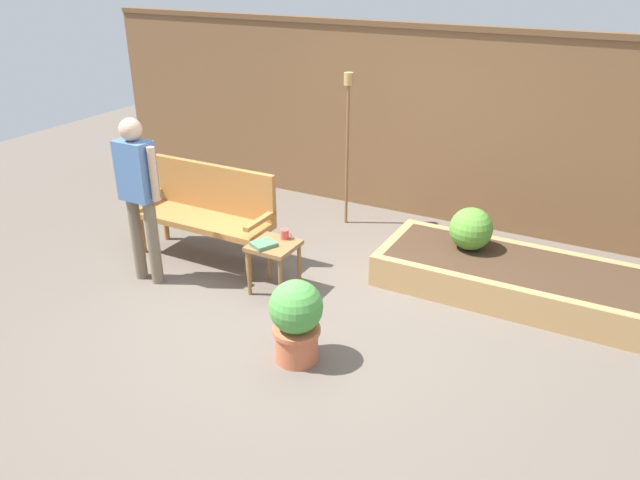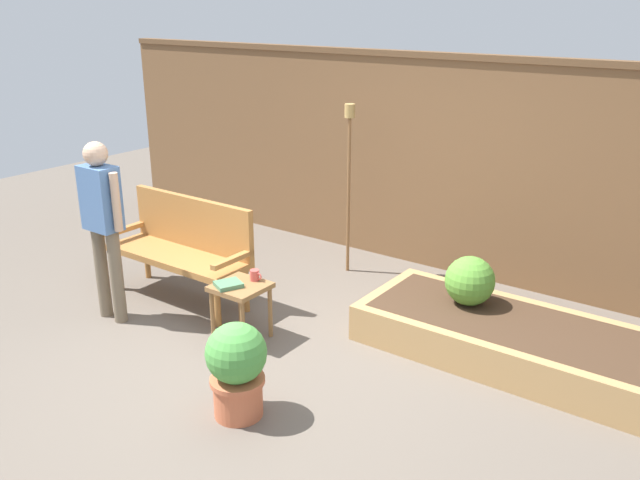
% 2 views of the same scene
% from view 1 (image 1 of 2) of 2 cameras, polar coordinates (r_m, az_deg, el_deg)
% --- Properties ---
extents(ground_plane, '(14.00, 14.00, 0.00)m').
position_cam_1_polar(ground_plane, '(5.37, -1.72, -6.76)').
color(ground_plane, '#60564C').
extents(fence_back, '(8.40, 0.14, 2.16)m').
position_cam_1_polar(fence_back, '(7.15, 8.78, 10.71)').
color(fence_back, brown).
rests_on(fence_back, ground_plane).
extents(garden_bench, '(1.44, 0.48, 0.94)m').
position_cam_1_polar(garden_bench, '(6.23, -10.38, 3.15)').
color(garden_bench, '#A87038').
rests_on(garden_bench, ground_plane).
extents(side_table, '(0.40, 0.40, 0.48)m').
position_cam_1_polar(side_table, '(5.53, -4.30, -1.12)').
color(side_table, olive).
rests_on(side_table, ground_plane).
extents(cup_on_table, '(0.11, 0.08, 0.09)m').
position_cam_1_polar(cup_on_table, '(5.56, -3.26, 0.53)').
color(cup_on_table, '#CC4C47').
rests_on(cup_on_table, side_table).
extents(book_on_table, '(0.24, 0.26, 0.03)m').
position_cam_1_polar(book_on_table, '(5.45, -5.25, -0.38)').
color(book_on_table, '#4C7A56').
rests_on(book_on_table, side_table).
extents(potted_boxwood, '(0.41, 0.41, 0.67)m').
position_cam_1_polar(potted_boxwood, '(4.62, -2.22, -7.28)').
color(potted_boxwood, '#C66642').
rests_on(potted_boxwood, ground_plane).
extents(raised_planter_bed, '(2.40, 1.00, 0.30)m').
position_cam_1_polar(raised_planter_bed, '(5.87, 17.35, -3.35)').
color(raised_planter_bed, '#AD8451').
rests_on(raised_planter_bed, ground_plane).
extents(shrub_near_bench, '(0.40, 0.40, 0.40)m').
position_cam_1_polar(shrub_near_bench, '(5.89, 13.81, 1.01)').
color(shrub_near_bench, brown).
rests_on(shrub_near_bench, raised_planter_bed).
extents(tiki_torch, '(0.10, 0.10, 1.70)m').
position_cam_1_polar(tiki_torch, '(6.74, 2.59, 10.77)').
color(tiki_torch, brown).
rests_on(tiki_torch, ground_plane).
extents(person_by_bench, '(0.47, 0.20, 1.56)m').
position_cam_1_polar(person_by_bench, '(5.74, -16.49, 4.70)').
color(person_by_bench, '#70604C').
rests_on(person_by_bench, ground_plane).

